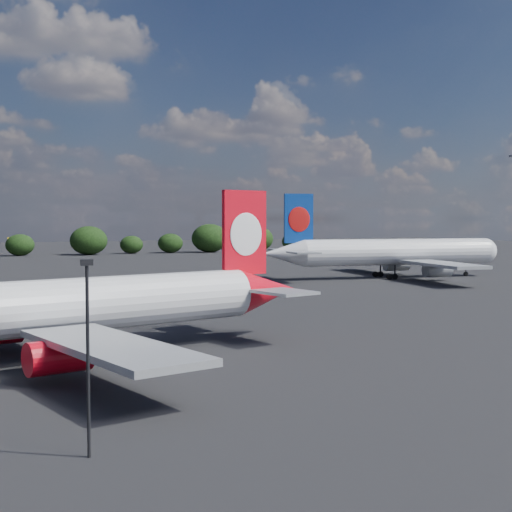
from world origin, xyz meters
name	(u,v)px	position (x,y,z in m)	size (l,w,h in m)	color
ground	(5,301)	(0.00, 60.00, 0.00)	(500.00, 500.00, 0.00)	black
qantas_airliner	(84,306)	(2.84, 15.60, 4.14)	(41.31, 39.54, 13.60)	white
china_southern_airliner	(389,253)	(68.11, 70.01, 4.71)	(47.37, 45.15, 15.45)	white
apron_lamp_post	(88,345)	(-1.13, -8.05, 5.21)	(0.55, 0.30, 9.17)	black
billboard_yellow	(16,243)	(12.00, 182.00, 3.87)	(5.00, 0.30, 5.50)	yellow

